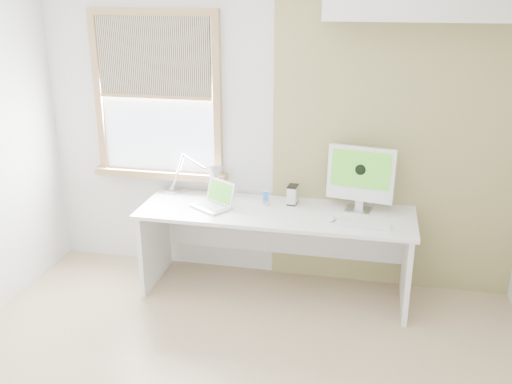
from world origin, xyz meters
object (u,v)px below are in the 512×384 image
(external_drive, at_px, (293,195))
(imac, at_px, (361,175))
(laptop, at_px, (215,201))
(desk_lamp, at_px, (206,177))
(desk, at_px, (277,230))

(external_drive, relative_size, imac, 0.30)
(laptop, height_order, imac, imac)
(desk_lamp, xyz_separation_m, laptop, (0.13, -0.19, -0.13))
(desk_lamp, bearing_deg, imac, -0.33)
(desk_lamp, relative_size, imac, 1.14)
(desk_lamp, bearing_deg, laptop, -55.80)
(laptop, height_order, external_drive, laptop)
(desk, height_order, external_drive, external_drive)
(desk, xyz_separation_m, external_drive, (0.11, 0.13, 0.27))
(desk, distance_m, desk_lamp, 0.74)
(laptop, relative_size, external_drive, 2.42)
(desk_lamp, distance_m, imac, 1.28)
(desk, relative_size, external_drive, 13.87)
(imac, bearing_deg, external_drive, 177.47)
(laptop, xyz_separation_m, external_drive, (0.61, 0.20, 0.03))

